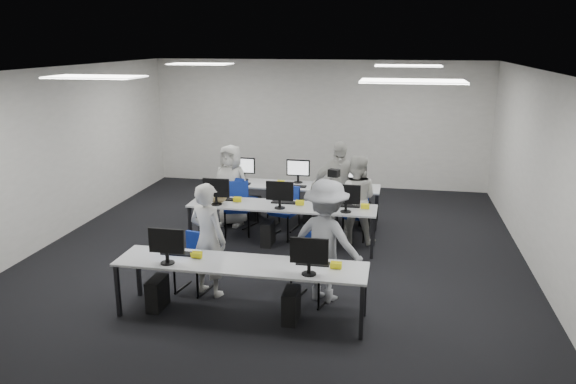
% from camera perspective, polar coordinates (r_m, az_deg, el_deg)
% --- Properties ---
extents(room, '(9.00, 9.02, 3.00)m').
position_cam_1_polar(room, '(9.14, -0.88, 2.92)').
color(room, black).
rests_on(room, ground).
extents(ceiling_panels, '(5.20, 4.60, 0.02)m').
position_cam_1_polar(ceiling_panels, '(8.94, -0.92, 12.26)').
color(ceiling_panels, white).
rests_on(ceiling_panels, room).
extents(desk_front, '(3.20, 0.70, 0.73)m').
position_cam_1_polar(desk_front, '(7.16, -4.83, -7.58)').
color(desk_front, '#AAACAF').
rests_on(desk_front, ground).
extents(desk_mid, '(3.20, 0.70, 0.73)m').
position_cam_1_polar(desk_mid, '(9.54, -0.62, -1.64)').
color(desk_mid, '#AAACAF').
rests_on(desk_mid, ground).
extents(desk_back, '(3.20, 0.70, 0.73)m').
position_cam_1_polar(desk_back, '(10.86, 0.87, 0.47)').
color(desk_back, '#AAACAF').
rests_on(desk_back, ground).
extents(equipment_front, '(2.51, 0.41, 1.19)m').
position_cam_1_polar(equipment_front, '(7.33, -6.28, -9.83)').
color(equipment_front, '#0B2896').
rests_on(equipment_front, desk_front).
extents(equipment_mid, '(2.91, 0.41, 1.19)m').
position_cam_1_polar(equipment_mid, '(9.66, -1.75, -3.43)').
color(equipment_mid, white).
rests_on(equipment_mid, desk_mid).
extents(equipment_back, '(2.91, 0.41, 1.19)m').
position_cam_1_polar(equipment_back, '(10.94, 1.86, -1.19)').
color(equipment_back, white).
rests_on(equipment_back, desk_back).
extents(chair_0, '(0.47, 0.50, 0.82)m').
position_cam_1_polar(chair_0, '(8.12, -9.56, -8.14)').
color(chair_0, navy).
rests_on(chair_0, ground).
extents(chair_1, '(0.57, 0.59, 0.91)m').
position_cam_1_polar(chair_1, '(7.72, 2.51, -8.96)').
color(chair_1, navy).
rests_on(chair_1, ground).
extents(chair_2, '(0.58, 0.61, 0.94)m').
position_cam_1_polar(chair_2, '(10.30, -5.21, -2.65)').
color(chair_2, navy).
rests_on(chair_2, ground).
extents(chair_3, '(0.57, 0.60, 0.91)m').
position_cam_1_polar(chair_3, '(10.10, -0.41, -3.01)').
color(chair_3, navy).
rests_on(chair_3, ground).
extents(chair_4, '(0.45, 0.49, 0.82)m').
position_cam_1_polar(chair_4, '(10.12, 6.89, -3.25)').
color(chair_4, navy).
rests_on(chair_4, ground).
extents(chair_5, '(0.63, 0.66, 0.98)m').
position_cam_1_polar(chair_5, '(10.76, -4.81, -1.78)').
color(chair_5, navy).
rests_on(chair_5, ground).
extents(chair_6, '(0.53, 0.56, 0.92)m').
position_cam_1_polar(chair_6, '(10.56, -0.36, -2.17)').
color(chair_6, navy).
rests_on(chair_6, ground).
extents(chair_7, '(0.62, 0.65, 0.97)m').
position_cam_1_polar(chair_7, '(10.37, 6.51, -2.51)').
color(chair_7, navy).
rests_on(chair_7, ground).
extents(handbag, '(0.36, 0.27, 0.27)m').
position_cam_1_polar(handbag, '(9.69, -7.16, -0.37)').
color(handbag, tan).
rests_on(handbag, desk_mid).
extents(student_0, '(0.69, 0.58, 1.60)m').
position_cam_1_polar(student_0, '(7.80, -8.14, -4.79)').
color(student_0, beige).
rests_on(student_0, ground).
extents(student_1, '(0.79, 0.63, 1.56)m').
position_cam_1_polar(student_1, '(9.79, 6.89, -0.71)').
color(student_1, beige).
rests_on(student_1, ground).
extents(student_2, '(0.85, 0.64, 1.56)m').
position_cam_1_polar(student_2, '(10.68, -5.78, 0.67)').
color(student_2, beige).
rests_on(student_2, ground).
extents(student_3, '(1.06, 0.56, 1.72)m').
position_cam_1_polar(student_3, '(10.13, 5.14, 0.38)').
color(student_3, beige).
rests_on(student_3, ground).
extents(photographer, '(1.24, 0.98, 1.69)m').
position_cam_1_polar(photographer, '(7.56, 3.90, -4.98)').
color(photographer, slate).
rests_on(photographer, ground).
extents(dslr_camera, '(0.20, 0.22, 0.10)m').
position_cam_1_polar(dslr_camera, '(7.45, 4.69, 1.93)').
color(dslr_camera, black).
rests_on(dslr_camera, photographer).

